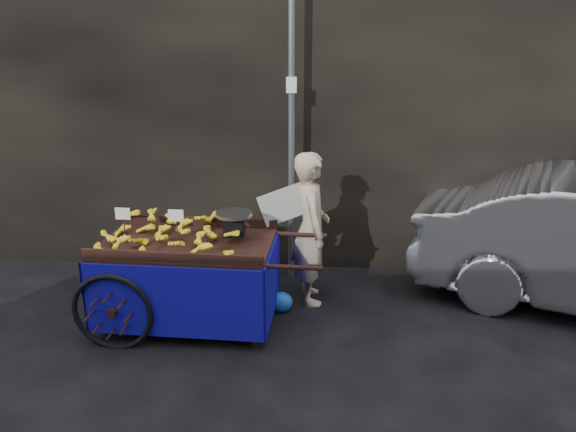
{
  "coord_description": "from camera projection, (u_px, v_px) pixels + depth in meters",
  "views": [
    {
      "loc": [
        0.59,
        -5.26,
        3.03
      ],
      "look_at": [
        0.3,
        0.5,
        1.08
      ],
      "focal_mm": 35.0,
      "sensor_mm": 36.0,
      "label": 1
    }
  ],
  "objects": [
    {
      "name": "ground",
      "position": [
        258.0,
        326.0,
        5.98
      ],
      "size": [
        80.0,
        80.0,
        0.0
      ],
      "primitive_type": "plane",
      "color": "black",
      "rests_on": "ground"
    },
    {
      "name": "building_wall",
      "position": [
        303.0,
        68.0,
        7.61
      ],
      "size": [
        13.5,
        2.0,
        5.0
      ],
      "color": "black",
      "rests_on": "ground"
    },
    {
      "name": "street_pole",
      "position": [
        292.0,
        119.0,
        6.55
      ],
      "size": [
        0.12,
        0.1,
        4.0
      ],
      "color": "slate",
      "rests_on": "ground"
    },
    {
      "name": "banana_cart",
      "position": [
        182.0,
        250.0,
        5.84
      ],
      "size": [
        2.51,
        1.3,
        1.33
      ],
      "rotation": [
        0.0,
        0.0,
        -0.06
      ],
      "color": "black",
      "rests_on": "ground"
    },
    {
      "name": "vendor",
      "position": [
        311.0,
        228.0,
        6.3
      ],
      "size": [
        0.86,
        0.71,
        1.75
      ],
      "rotation": [
        0.0,
        0.0,
        1.76
      ],
      "color": "tan",
      "rests_on": "ground"
    },
    {
      "name": "plastic_bag",
      "position": [
        281.0,
        302.0,
        6.26
      ],
      "size": [
        0.26,
        0.21,
        0.23
      ],
      "primitive_type": "ellipsoid",
      "color": "blue",
      "rests_on": "ground"
    }
  ]
}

